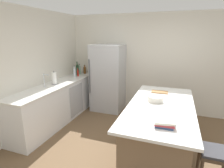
# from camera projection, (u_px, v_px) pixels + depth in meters

# --- Properties ---
(ground_plane) EXTENTS (7.20, 7.20, 0.00)m
(ground_plane) POSITION_uv_depth(u_px,v_px,m) (136.00, 157.00, 3.10)
(ground_plane) COLOR brown
(wall_rear) EXTENTS (6.00, 0.10, 2.60)m
(wall_rear) POSITION_uv_depth(u_px,v_px,m) (156.00, 64.00, 4.80)
(wall_rear) COLOR silver
(wall_rear) RESTS_ON ground_plane
(wall_left) EXTENTS (0.10, 6.00, 2.60)m
(wall_left) POSITION_uv_depth(u_px,v_px,m) (17.00, 74.00, 3.57)
(wall_left) COLOR silver
(wall_left) RESTS_ON ground_plane
(counter_run_left) EXTENTS (0.63, 2.74, 0.94)m
(counter_run_left) POSITION_uv_depth(u_px,v_px,m) (58.00, 102.00, 4.34)
(counter_run_left) COLOR white
(counter_run_left) RESTS_ON ground_plane
(kitchen_island) EXTENTS (1.05, 2.24, 0.91)m
(kitchen_island) POSITION_uv_depth(u_px,v_px,m) (159.00, 129.00, 3.14)
(kitchen_island) COLOR #7A6047
(kitchen_island) RESTS_ON ground_plane
(refrigerator) EXTENTS (0.83, 0.74, 1.80)m
(refrigerator) POSITION_uv_depth(u_px,v_px,m) (108.00, 78.00, 4.95)
(refrigerator) COLOR #B7BABF
(refrigerator) RESTS_ON ground_plane
(bar_stool) EXTENTS (0.36, 0.36, 0.69)m
(bar_stool) POSITION_uv_depth(u_px,v_px,m) (215.00, 159.00, 2.20)
(bar_stool) COLOR #473828
(bar_stool) RESTS_ON ground_plane
(sink_faucet) EXTENTS (0.15, 0.05, 0.30)m
(sink_faucet) POSITION_uv_depth(u_px,v_px,m) (45.00, 80.00, 3.89)
(sink_faucet) COLOR silver
(sink_faucet) RESTS_ON counter_run_left
(paper_towel_roll) EXTENTS (0.14, 0.14, 0.31)m
(paper_towel_roll) POSITION_uv_depth(u_px,v_px,m) (54.00, 79.00, 4.14)
(paper_towel_roll) COLOR gray
(paper_towel_roll) RESTS_ON counter_run_left
(whiskey_bottle) EXTENTS (0.08, 0.08, 0.26)m
(whiskey_bottle) POSITION_uv_depth(u_px,v_px,m) (85.00, 70.00, 5.32)
(whiskey_bottle) COLOR brown
(whiskey_bottle) RESTS_ON counter_run_left
(gin_bottle) EXTENTS (0.08, 0.08, 0.29)m
(gin_bottle) POSITION_uv_depth(u_px,v_px,m) (79.00, 70.00, 5.26)
(gin_bottle) COLOR #8CB79E
(gin_bottle) RESTS_ON counter_run_left
(vinegar_bottle) EXTENTS (0.06, 0.06, 0.31)m
(vinegar_bottle) POSITION_uv_depth(u_px,v_px,m) (78.00, 70.00, 5.17)
(vinegar_bottle) COLOR #994C23
(vinegar_bottle) RESTS_ON counter_run_left
(wine_bottle) EXTENTS (0.07, 0.07, 0.39)m
(wine_bottle) POSITION_uv_depth(u_px,v_px,m) (77.00, 70.00, 5.06)
(wine_bottle) COLOR #19381E
(wine_bottle) RESTS_ON counter_run_left
(hot_sauce_bottle) EXTENTS (0.05, 0.05, 0.24)m
(hot_sauce_bottle) POSITION_uv_depth(u_px,v_px,m) (78.00, 73.00, 4.96)
(hot_sauce_bottle) COLOR red
(hot_sauce_bottle) RESTS_ON counter_run_left
(soda_bottle) EXTENTS (0.07, 0.07, 0.31)m
(soda_bottle) POSITION_uv_depth(u_px,v_px,m) (75.00, 72.00, 4.89)
(soda_bottle) COLOR silver
(soda_bottle) RESTS_ON counter_run_left
(cookbook_stack) EXTENTS (0.29, 0.22, 0.08)m
(cookbook_stack) POSITION_uv_depth(u_px,v_px,m) (165.00, 123.00, 2.30)
(cookbook_stack) COLOR #334770
(cookbook_stack) RESTS_ON kitchen_island
(mixing_bowl) EXTENTS (0.27, 0.27, 0.10)m
(mixing_bowl) POSITION_uv_depth(u_px,v_px,m) (155.00, 99.00, 3.16)
(mixing_bowl) COLOR silver
(mixing_bowl) RESTS_ON kitchen_island
(cutting_board) EXTENTS (0.33, 0.20, 0.02)m
(cutting_board) POSITION_uv_depth(u_px,v_px,m) (160.00, 92.00, 3.68)
(cutting_board) COLOR #9E7042
(cutting_board) RESTS_ON kitchen_island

